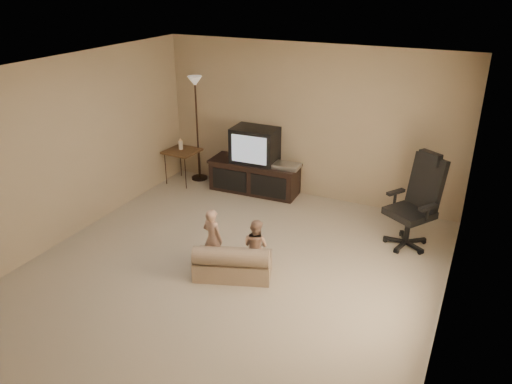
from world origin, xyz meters
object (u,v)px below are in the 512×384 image
tv_stand (255,166)px  toddler_right (256,246)px  side_table (182,151)px  toddler_left (213,239)px  office_chair (414,213)px  floor_lamp (196,106)px  child_sofa (233,263)px

tv_stand → toddler_right: bearing=-66.6°
side_table → toddler_left: bearing=-49.2°
office_chair → floor_lamp: (-3.90, 0.79, 0.88)m
office_chair → toddler_right: bearing=-103.7°
office_chair → floor_lamp: 4.08m
child_sofa → toddler_left: toddler_left is taller
side_table → office_chair: bearing=-7.4°
tv_stand → side_table: size_ratio=1.96×
tv_stand → office_chair: office_chair is taller
tv_stand → child_sofa: tv_stand is taller
side_table → child_sofa: side_table is taller
child_sofa → toddler_right: toddler_right is taller
office_chair → side_table: (-4.07, 0.53, 0.11)m
child_sofa → toddler_left: bearing=144.0°
tv_stand → side_table: tv_stand is taller
office_chair → toddler_left: office_chair is taller
side_table → toddler_right: size_ratio=1.13×
toddler_left → child_sofa: bearing=174.8°
tv_stand → toddler_left: 2.47m
tv_stand → child_sofa: (0.89, -2.50, -0.28)m
toddler_right → toddler_left: bearing=27.4°
toddler_left → toddler_right: toddler_left is taller
tv_stand → office_chair: 2.83m
floor_lamp → toddler_right: (2.26, -2.33, -1.00)m
side_table → tv_stand: bearing=8.5°
floor_lamp → child_sofa: size_ratio=1.76×
side_table → toddler_left: 2.92m
tv_stand → side_table: (-1.34, -0.20, 0.12)m
toddler_right → floor_lamp: bearing=-33.1°
tv_stand → child_sofa: bearing=-72.8°
tv_stand → child_sofa: 2.67m
tv_stand → office_chair: bearing=-17.4°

